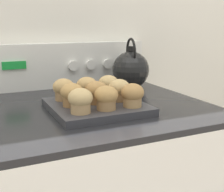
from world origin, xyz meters
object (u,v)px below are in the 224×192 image
at_px(muffin_r0_c0, 80,100).
at_px(muffin_r1_c0, 72,94).
at_px(muffin_r0_c2, 132,95).
at_px(muffin_r2_c1, 87,87).
at_px(muffin_pan, 96,106).
at_px(tea_kettle, 131,69).
at_px(muffin_r2_c0, 64,89).
at_px(muffin_r1_c1, 96,92).
at_px(muffin_r0_c1, 106,97).
at_px(muffin_r2_c2, 108,85).
at_px(muffin_r1_c2, 119,90).

xyz_separation_m(muffin_r0_c0, muffin_r1_c0, (0.00, 0.08, 0.00)).
relative_size(muffin_r0_c2, muffin_r2_c1, 1.00).
distance_m(muffin_pan, muffin_r0_c2, 0.12).
bearing_deg(muffin_r0_c0, tea_kettle, 44.83).
height_order(muffin_pan, muffin_r2_c0, muffin_r2_c0).
distance_m(muffin_pan, muffin_r0_c0, 0.12).
xyz_separation_m(muffin_pan, muffin_r0_c0, (-0.08, -0.08, 0.05)).
bearing_deg(muffin_r1_c0, muffin_r1_c1, -0.66).
distance_m(muffin_r0_c0, muffin_r2_c0, 0.16).
relative_size(muffin_r0_c1, muffin_r1_c0, 1.00).
bearing_deg(muffin_r0_c1, muffin_r2_c1, 89.88).
relative_size(muffin_r0_c2, muffin_r2_c0, 1.00).
bearing_deg(muffin_r0_c1, muffin_r0_c2, -1.98).
distance_m(muffin_r2_c0, muffin_r2_c1, 0.08).
bearing_deg(muffin_r0_c0, muffin_r1_c1, 45.04).
bearing_deg(muffin_r2_c0, muffin_pan, -45.54).
bearing_deg(muffin_r2_c2, muffin_r0_c1, -116.30).
bearing_deg(muffin_r2_c2, muffin_r0_c2, -88.37).
xyz_separation_m(muffin_pan, muffin_r1_c1, (-0.00, -0.00, 0.05)).
xyz_separation_m(muffin_pan, muffin_r2_c0, (-0.08, 0.08, 0.05)).
xyz_separation_m(muffin_r1_c0, muffin_r2_c1, (0.08, 0.08, 0.00)).
bearing_deg(muffin_r2_c0, muffin_r2_c2, -0.45).
relative_size(muffin_r0_c1, tea_kettle, 0.34).
distance_m(muffin_r0_c1, muffin_r2_c2, 0.18).
height_order(muffin_r0_c2, tea_kettle, tea_kettle).
distance_m(muffin_pan, tea_kettle, 0.36).
distance_m(muffin_r1_c1, tea_kettle, 0.35).
xyz_separation_m(muffin_r0_c1, muffin_r2_c1, (0.00, 0.16, 0.00)).
xyz_separation_m(muffin_r0_c0, muffin_r2_c1, (0.08, 0.16, 0.00)).
relative_size(muffin_r0_c1, muffin_r2_c0, 1.00).
xyz_separation_m(muffin_r1_c1, muffin_r2_c0, (-0.08, 0.08, 0.00)).
relative_size(muffin_r0_c0, muffin_r1_c0, 1.00).
bearing_deg(muffin_r0_c2, muffin_r2_c1, 117.26).
distance_m(muffin_r0_c1, muffin_r1_c2, 0.11).
bearing_deg(muffin_r2_c1, muffin_r0_c2, -62.74).
relative_size(muffin_r0_c0, muffin_r2_c0, 1.00).
bearing_deg(muffin_r2_c0, muffin_r0_c0, -89.95).
bearing_deg(muffin_pan, muffin_r1_c0, -178.46).
bearing_deg(muffin_r1_c2, muffin_r2_c1, 134.10).
xyz_separation_m(muffin_r1_c2, tea_kettle, (0.17, 0.25, 0.02)).
bearing_deg(muffin_r2_c1, tea_kettle, 33.76).
xyz_separation_m(muffin_r1_c2, muffin_r2_c2, (-0.00, 0.08, 0.00)).
height_order(muffin_r0_c2, muffin_r1_c2, same).
bearing_deg(muffin_r1_c2, muffin_r1_c1, -179.59).
relative_size(muffin_r0_c0, muffin_r1_c1, 1.00).
bearing_deg(muffin_r1_c2, muffin_pan, 178.20).
bearing_deg(muffin_r1_c0, muffin_r1_c2, -0.12).
distance_m(muffin_r0_c0, muffin_r0_c2, 0.16).
relative_size(muffin_r0_c1, muffin_r2_c1, 1.00).
distance_m(muffin_pan, muffin_r1_c0, 0.09).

